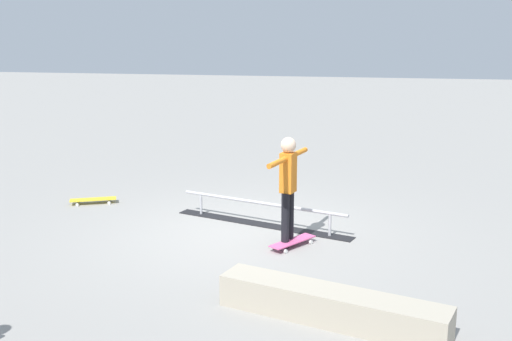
# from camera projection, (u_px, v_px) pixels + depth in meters

# --- Properties ---
(ground_plane) EXTENTS (60.00, 60.00, 0.00)m
(ground_plane) POSITION_uv_depth(u_px,v_px,m) (245.00, 234.00, 9.56)
(ground_plane) COLOR gray
(grind_rail) EXTENTS (2.97, 1.17, 0.38)m
(grind_rail) POSITION_uv_depth(u_px,v_px,m) (262.00, 215.00, 9.95)
(grind_rail) COLOR black
(grind_rail) RESTS_ON ground_plane
(skate_ledge) EXTENTS (2.53, 1.16, 0.36)m
(skate_ledge) POSITION_uv_depth(u_px,v_px,m) (331.00, 306.00, 6.70)
(skate_ledge) COLOR #B2A893
(skate_ledge) RESTS_ON ground_plane
(skater_main) EXTENTS (0.41, 1.25, 1.58)m
(skater_main) POSITION_uv_depth(u_px,v_px,m) (288.00, 184.00, 8.84)
(skater_main) COLOR black
(skater_main) RESTS_ON ground_plane
(skateboard_main) EXTENTS (0.61, 0.78, 0.09)m
(skateboard_main) POSITION_uv_depth(u_px,v_px,m) (293.00, 242.00, 9.00)
(skateboard_main) COLOR #E05993
(skateboard_main) RESTS_ON ground_plane
(loose_skateboard_yellow) EXTENTS (0.81, 0.50, 0.09)m
(loose_skateboard_yellow) POSITION_uv_depth(u_px,v_px,m) (93.00, 200.00, 11.16)
(loose_skateboard_yellow) COLOR yellow
(loose_skateboard_yellow) RESTS_ON ground_plane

